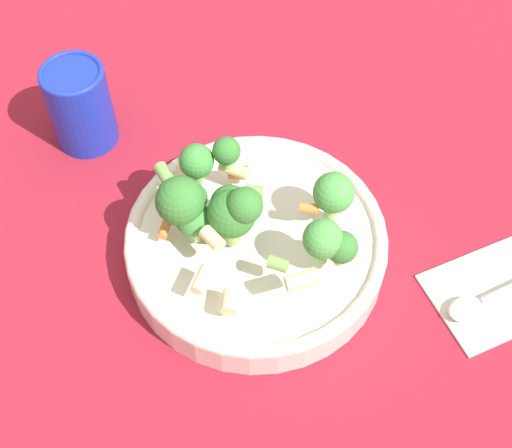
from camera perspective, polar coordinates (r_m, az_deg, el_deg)
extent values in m
plane|color=maroon|center=(0.73, 0.00, -2.56)|extent=(3.00, 3.00, 0.00)
cylinder|color=beige|center=(0.71, 0.00, -1.81)|extent=(0.26, 0.26, 0.04)
torus|color=beige|center=(0.70, 0.00, -1.02)|extent=(0.26, 0.26, 0.01)
cylinder|color=#8CB766|center=(0.69, -4.95, -0.68)|extent=(0.01, 0.01, 0.02)
sphere|color=#3D8438|center=(0.67, -5.09, 0.45)|extent=(0.03, 0.03, 0.03)
cylinder|color=#8CB766|center=(0.65, 5.21, -2.42)|extent=(0.01, 0.01, 0.02)
sphere|color=#479342|center=(0.63, 5.38, -1.20)|extent=(0.04, 0.04, 0.04)
cylinder|color=#8CB766|center=(0.69, -2.33, 4.95)|extent=(0.01, 0.01, 0.01)
sphere|color=#33722D|center=(0.68, -2.38, 5.88)|extent=(0.03, 0.03, 0.03)
cylinder|color=#8CB766|center=(0.68, -5.88, 0.42)|extent=(0.02, 0.02, 0.02)
sphere|color=#33722D|center=(0.66, -6.09, 1.86)|extent=(0.05, 0.05, 0.05)
cylinder|color=#8CB766|center=(0.70, 6.03, 1.13)|extent=(0.01, 0.01, 0.02)
sphere|color=#479342|center=(0.67, 6.24, 2.51)|extent=(0.04, 0.04, 0.04)
cylinder|color=#8CB766|center=(0.69, -2.04, 0.32)|extent=(0.01, 0.01, 0.02)
sphere|color=#33722D|center=(0.67, -2.10, 1.56)|extent=(0.04, 0.04, 0.04)
cylinder|color=#8CB766|center=(0.70, -4.66, 3.87)|extent=(0.01, 0.01, 0.02)
sphere|color=#3D8438|center=(0.69, -4.78, 5.04)|extent=(0.03, 0.03, 0.03)
cylinder|color=#8CB766|center=(0.66, 6.69, -2.74)|extent=(0.01, 0.01, 0.01)
sphere|color=#33722D|center=(0.64, 6.84, -1.86)|extent=(0.03, 0.03, 0.03)
cylinder|color=#8CB766|center=(0.68, -1.88, -0.76)|extent=(0.02, 0.02, 0.02)
sphere|color=#33722D|center=(0.65, -1.95, 0.78)|extent=(0.05, 0.05, 0.05)
cylinder|color=#8CB766|center=(0.66, -0.90, 0.32)|extent=(0.01, 0.01, 0.02)
sphere|color=#33722D|center=(0.64, -0.93, 1.50)|extent=(0.03, 0.03, 0.03)
cylinder|color=#8CB766|center=(0.68, -4.94, 1.21)|extent=(0.01, 0.01, 0.01)
sphere|color=#33722D|center=(0.66, -5.06, 2.14)|extent=(0.03, 0.03, 0.03)
cylinder|color=orange|center=(0.72, -1.42, 4.16)|extent=(0.02, 0.02, 0.01)
cylinder|color=#729E4C|center=(0.64, 1.41, -3.32)|extent=(0.02, 0.02, 0.01)
cylinder|color=beige|center=(0.73, -5.52, 4.20)|extent=(0.03, 0.02, 0.01)
cylinder|color=beige|center=(0.64, -4.38, -4.42)|extent=(0.03, 0.03, 0.01)
cylinder|color=beige|center=(0.64, -2.12, -6.24)|extent=(0.03, 0.02, 0.01)
cylinder|color=beige|center=(0.64, -3.50, -1.16)|extent=(0.03, 0.02, 0.01)
cylinder|color=beige|center=(0.62, 3.63, -4.52)|extent=(0.02, 0.03, 0.01)
cylinder|color=#729E4C|center=(0.70, -7.23, 3.82)|extent=(0.03, 0.02, 0.01)
cylinder|color=orange|center=(0.68, 4.29, 1.25)|extent=(0.02, 0.02, 0.01)
cylinder|color=#729E4C|center=(0.69, -0.19, 2.58)|extent=(0.02, 0.02, 0.01)
cylinder|color=beige|center=(0.71, -1.77, 4.36)|extent=(0.03, 0.03, 0.01)
cylinder|color=orange|center=(0.69, -7.29, -0.31)|extent=(0.02, 0.02, 0.01)
cylinder|color=#192DAD|center=(0.81, -13.87, 9.11)|extent=(0.07, 0.07, 0.10)
torus|color=#192DAD|center=(0.78, -14.60, 11.59)|extent=(0.07, 0.07, 0.01)
cube|color=beige|center=(0.75, 19.32, -4.83)|extent=(0.11, 0.15, 0.01)
ellipsoid|color=silver|center=(0.71, 16.41, -6.54)|extent=(0.03, 0.04, 0.01)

